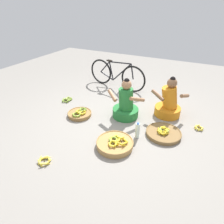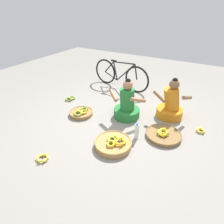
% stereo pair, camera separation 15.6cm
% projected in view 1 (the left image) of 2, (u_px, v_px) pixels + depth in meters
% --- Properties ---
extents(ground_plane, '(10.00, 10.00, 0.00)m').
position_uv_depth(ground_plane, '(117.00, 123.00, 3.65)').
color(ground_plane, gray).
extents(vendor_woman_front, '(0.75, 0.52, 0.82)m').
position_uv_depth(vendor_woman_front, '(126.00, 105.00, 3.72)').
color(vendor_woman_front, '#237233').
rests_on(vendor_woman_front, ground).
extents(vendor_woman_behind, '(0.70, 0.56, 0.83)m').
position_uv_depth(vendor_woman_behind, '(169.00, 103.00, 3.77)').
color(vendor_woman_behind, orange).
rests_on(vendor_woman_behind, ground).
extents(bicycle_leaning, '(1.69, 0.28, 0.73)m').
position_uv_depth(bicycle_leaning, '(116.00, 75.00, 4.95)').
color(bicycle_leaning, black).
rests_on(bicycle_leaning, ground).
extents(banana_basket_mid_left, '(0.62, 0.62, 0.15)m').
position_uv_depth(banana_basket_mid_left, '(163.00, 133.00, 3.30)').
color(banana_basket_mid_left, brown).
rests_on(banana_basket_mid_left, ground).
extents(banana_basket_back_right, '(0.49, 0.49, 0.14)m').
position_uv_depth(banana_basket_back_right, '(80.00, 113.00, 3.85)').
color(banana_basket_back_right, olive).
rests_on(banana_basket_back_right, ground).
extents(banana_basket_back_center, '(0.61, 0.61, 0.17)m').
position_uv_depth(banana_basket_back_center, '(115.00, 143.00, 3.03)').
color(banana_basket_back_center, '#A87F47').
rests_on(banana_basket_back_center, ground).
extents(loose_bananas_near_bicycle, '(0.22, 0.22, 0.08)m').
position_uv_depth(loose_bananas_near_bicycle, '(45.00, 161.00, 2.75)').
color(loose_bananas_near_bicycle, yellow).
rests_on(loose_bananas_near_bicycle, ground).
extents(loose_bananas_near_vendor, '(0.22, 0.28, 0.08)m').
position_uv_depth(loose_bananas_near_vendor, '(68.00, 99.00, 4.45)').
color(loose_bananas_near_vendor, olive).
rests_on(loose_bananas_near_vendor, ground).
extents(loose_bananas_front_right, '(0.19, 0.19, 0.08)m').
position_uv_depth(loose_bananas_front_right, '(199.00, 128.00, 3.46)').
color(loose_bananas_front_right, yellow).
rests_on(loose_bananas_front_right, ground).
extents(water_bottle, '(0.07, 0.07, 0.30)m').
position_uv_depth(water_bottle, '(137.00, 130.00, 3.19)').
color(water_bottle, silver).
rests_on(water_bottle, ground).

